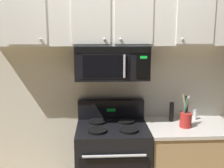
% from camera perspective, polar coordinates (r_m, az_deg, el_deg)
% --- Properties ---
extents(back_wall, '(5.20, 0.10, 2.70)m').
position_cam_1_polar(back_wall, '(3.16, -0.29, 1.07)').
color(back_wall, silver).
rests_on(back_wall, ground_plane).
extents(stove_range, '(0.76, 0.69, 1.12)m').
position_cam_1_polar(stove_range, '(3.10, 0.07, -16.46)').
color(stove_range, black).
rests_on(stove_range, ground_plane).
extents(over_range_microwave, '(0.76, 0.43, 0.35)m').
position_cam_1_polar(over_range_microwave, '(2.88, -0.06, 4.60)').
color(over_range_microwave, black).
extents(upper_cabinets, '(2.50, 0.36, 0.55)m').
position_cam_1_polar(upper_cabinets, '(2.89, -0.09, 13.56)').
color(upper_cabinets, white).
extents(counter_segment, '(0.93, 0.65, 0.90)m').
position_cam_1_polar(counter_segment, '(3.26, 15.56, -15.74)').
color(counter_segment, tan).
rests_on(counter_segment, ground_plane).
extents(utensil_crock_red, '(0.12, 0.12, 0.35)m').
position_cam_1_polar(utensil_crock_red, '(2.99, 15.20, -6.94)').
color(utensil_crock_red, red).
rests_on(utensil_crock_red, counter_segment).
extents(salt_shaker, '(0.04, 0.04, 0.12)m').
position_cam_1_polar(salt_shaker, '(3.27, 17.00, -6.17)').
color(salt_shaker, white).
rests_on(salt_shaker, counter_segment).
extents(pepper_mill, '(0.05, 0.05, 0.22)m').
position_cam_1_polar(pepper_mill, '(3.13, 12.38, -5.70)').
color(pepper_mill, black).
rests_on(pepper_mill, counter_segment).
extents(spice_jar, '(0.04, 0.04, 0.10)m').
position_cam_1_polar(spice_jar, '(3.24, 14.37, -6.32)').
color(spice_jar, '#4C7F33').
rests_on(spice_jar, counter_segment).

